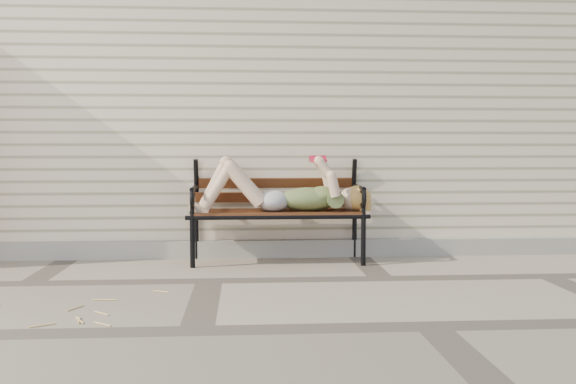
{
  "coord_description": "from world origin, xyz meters",
  "views": [
    {
      "loc": [
        0.25,
        -4.55,
        0.95
      ],
      "look_at": [
        0.6,
        0.49,
        0.6
      ],
      "focal_mm": 40.0,
      "sensor_mm": 36.0,
      "label": 1
    }
  ],
  "objects": [
    {
      "name": "reading_woman",
      "position": [
        0.54,
        0.7,
        0.6
      ],
      "size": [
        1.47,
        0.33,
        0.46
      ],
      "color": "#093044",
      "rests_on": "ground"
    },
    {
      "name": "foundation_strip",
      "position": [
        0.0,
        0.97,
        0.07
      ],
      "size": [
        8.0,
        0.1,
        0.15
      ],
      "primitive_type": "cube",
      "color": "gray",
      "rests_on": "ground"
    },
    {
      "name": "house_wall",
      "position": [
        0.0,
        3.0,
        1.5
      ],
      "size": [
        8.0,
        4.0,
        3.0
      ],
      "primitive_type": "cube",
      "color": "beige",
      "rests_on": "ground"
    },
    {
      "name": "garden_bench",
      "position": [
        0.52,
        0.83,
        0.56
      ],
      "size": [
        1.55,
        0.62,
        1.01
      ],
      "color": "black",
      "rests_on": "ground"
    },
    {
      "name": "ground",
      "position": [
        0.0,
        0.0,
        0.0
      ],
      "size": [
        80.0,
        80.0,
        0.0
      ],
      "primitive_type": "plane",
      "color": "gray",
      "rests_on": "ground"
    }
  ]
}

